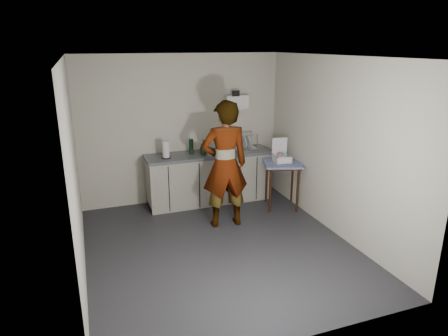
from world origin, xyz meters
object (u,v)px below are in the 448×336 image
object	(u,v)px
bakery_box	(282,156)
paper_towel	(166,150)
kitchen_counter	(209,179)
soap_bottle	(203,147)
side_table	(282,168)
dark_bottle	(191,146)
dish_rack	(244,145)
soda_can	(202,150)
standing_man	(225,165)

from	to	relation	value
bakery_box	paper_towel	bearing A→B (deg)	171.90
kitchen_counter	soap_bottle	xyz separation A→B (m)	(-0.13, -0.10, 0.62)
side_table	paper_towel	distance (m)	2.01
dark_bottle	dish_rack	bearing A→B (deg)	-0.98
kitchen_counter	dark_bottle	xyz separation A→B (m)	(-0.31, 0.05, 0.61)
soda_can	dark_bottle	xyz separation A→B (m)	(-0.18, 0.03, 0.07)
soap_bottle	dish_rack	bearing A→B (deg)	9.33
dish_rack	bakery_box	xyz separation A→B (m)	(0.43, -0.64, -0.08)
soap_bottle	soda_can	size ratio (longest dim) A/B	2.27
kitchen_counter	dish_rack	xyz separation A→B (m)	(0.69, 0.04, 0.55)
dark_bottle	paper_towel	size ratio (longest dim) A/B	0.89
paper_towel	dish_rack	world-z (taller)	dish_rack
bakery_box	standing_man	bearing A→B (deg)	-153.30
standing_man	dish_rack	bearing A→B (deg)	-122.52
kitchen_counter	bakery_box	distance (m)	1.36
side_table	bakery_box	distance (m)	0.21
kitchen_counter	bakery_box	bearing A→B (deg)	-28.45
standing_man	bakery_box	size ratio (longest dim) A/B	5.14
soda_can	soap_bottle	bearing A→B (deg)	-92.48
soap_bottle	dark_bottle	size ratio (longest dim) A/B	1.03
kitchen_counter	paper_towel	size ratio (longest dim) A/B	7.65
soda_can	bakery_box	size ratio (longest dim) A/B	0.31
dish_rack	dark_bottle	bearing A→B (deg)	179.02
kitchen_counter	standing_man	size ratio (longest dim) A/B	1.13
kitchen_counter	paper_towel	bearing A→B (deg)	-174.97
dark_bottle	dish_rack	size ratio (longest dim) A/B	0.62
paper_towel	bakery_box	world-z (taller)	paper_towel
dark_bottle	standing_man	bearing A→B (deg)	-77.53
standing_man	paper_towel	world-z (taller)	standing_man
dark_bottle	bakery_box	bearing A→B (deg)	-24.86
kitchen_counter	soda_can	bearing A→B (deg)	168.77
side_table	standing_man	distance (m)	1.25
bakery_box	side_table	bearing A→B (deg)	-94.76
bakery_box	soap_bottle	bearing A→B (deg)	165.52
soda_can	dish_rack	xyz separation A→B (m)	(0.81, 0.01, 0.01)
standing_man	soda_can	distance (m)	1.04
dark_bottle	side_table	bearing A→B (deg)	-27.58
soap_bottle	soda_can	distance (m)	0.14
soap_bottle	dish_rack	xyz separation A→B (m)	(0.82, 0.13, -0.07)
kitchen_counter	paper_towel	distance (m)	1.00
side_table	soda_can	distance (m)	1.44
side_table	bakery_box	bearing A→B (deg)	95.47
kitchen_counter	side_table	world-z (taller)	kitchen_counter
side_table	standing_man	bearing A→B (deg)	-146.18
kitchen_counter	soap_bottle	distance (m)	0.64
kitchen_counter	bakery_box	world-z (taller)	bakery_box
soap_bottle	soda_can	bearing A→B (deg)	87.52
soap_bottle	dark_bottle	world-z (taller)	soap_bottle
kitchen_counter	dish_rack	bearing A→B (deg)	3.11
soda_can	bakery_box	bearing A→B (deg)	-26.90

